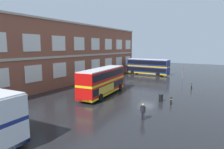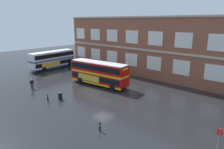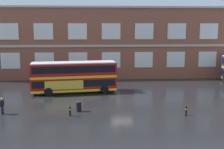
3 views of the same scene
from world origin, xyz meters
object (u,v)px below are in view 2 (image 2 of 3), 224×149
(double_decker_near, at_px, (53,59))
(safety_bollard_west, at_px, (100,127))
(safety_bollard_east, at_px, (48,98))
(double_decker_middle, at_px, (99,73))
(waiting_passenger, at_px, (32,83))
(bus_stand_flag, at_px, (219,141))
(station_litter_bin, at_px, (60,96))

(double_decker_near, xyz_separation_m, safety_bollard_west, (28.84, -12.39, -1.66))
(double_decker_near, bearing_deg, safety_bollard_east, -33.77)
(double_decker_middle, distance_m, safety_bollard_west, 15.96)
(waiting_passenger, relative_size, bus_stand_flag, 0.63)
(waiting_passenger, relative_size, station_litter_bin, 1.65)
(waiting_passenger, distance_m, station_litter_bin, 7.58)
(station_litter_bin, bearing_deg, waiting_passenger, -176.51)
(double_decker_near, xyz_separation_m, station_litter_bin, (18.30, -10.16, -1.63))
(safety_bollard_west, relative_size, safety_bollard_east, 1.00)
(waiting_passenger, bearing_deg, safety_bollard_west, -5.58)
(double_decker_near, xyz_separation_m, bus_stand_flag, (39.02, -8.83, -0.51))
(double_decker_near, relative_size, safety_bollard_east, 11.73)
(double_decker_middle, height_order, bus_stand_flag, double_decker_middle)
(waiting_passenger, xyz_separation_m, station_litter_bin, (7.56, 0.46, -0.41))
(bus_stand_flag, relative_size, safety_bollard_west, 2.84)
(safety_bollard_west, distance_m, safety_bollard_east, 11.35)
(double_decker_near, relative_size, bus_stand_flag, 4.13)
(bus_stand_flag, distance_m, safety_bollard_east, 21.73)
(waiting_passenger, distance_m, safety_bollard_east, 6.88)
(safety_bollard_west, xyz_separation_m, safety_bollard_east, (-11.33, 0.68, 0.00))
(bus_stand_flag, relative_size, station_litter_bin, 2.62)
(bus_stand_flag, bearing_deg, safety_bollard_east, -172.35)
(bus_stand_flag, bearing_deg, safety_bollard_west, -160.69)
(bus_stand_flag, xyz_separation_m, safety_bollard_east, (-21.50, -2.89, -1.14))
(double_decker_middle, distance_m, waiting_passenger, 11.31)
(station_litter_bin, relative_size, safety_bollard_west, 1.08)
(station_litter_bin, distance_m, safety_bollard_east, 1.73)
(safety_bollard_west, bearing_deg, bus_stand_flag, 19.31)
(station_litter_bin, height_order, safety_bollard_west, station_litter_bin)
(double_decker_near, relative_size, station_litter_bin, 10.82)
(waiting_passenger, height_order, station_litter_bin, waiting_passenger)
(double_decker_middle, relative_size, waiting_passenger, 6.60)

